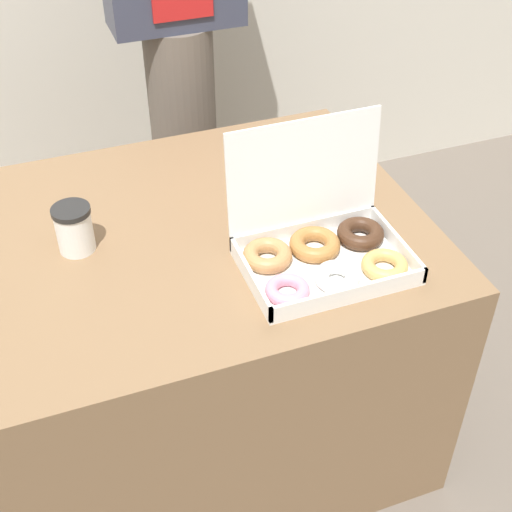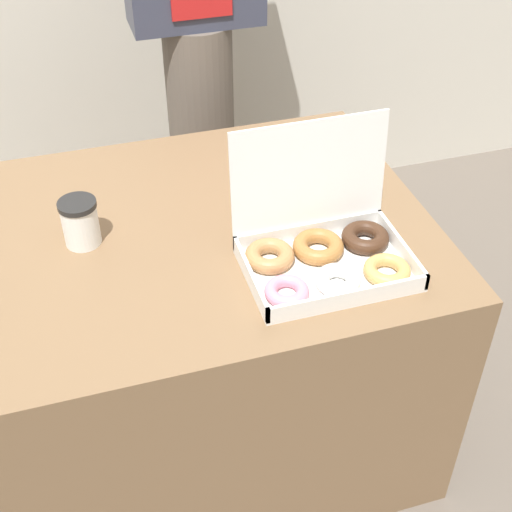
% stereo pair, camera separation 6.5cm
% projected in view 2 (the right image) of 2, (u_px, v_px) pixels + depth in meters
% --- Properties ---
extents(ground_plane, '(14.00, 14.00, 0.00)m').
position_uv_depth(ground_plane, '(211.00, 420.00, 2.09)').
color(ground_plane, '#665B51').
extents(table, '(1.07, 0.86, 0.71)m').
position_uv_depth(table, '(205.00, 335.00, 1.86)').
color(table, brown).
rests_on(table, ground_plane).
extents(donut_box, '(0.37, 0.27, 0.29)m').
position_uv_depth(donut_box, '(324.00, 248.00, 1.51)').
color(donut_box, white).
rests_on(donut_box, table).
extents(coffee_cup, '(0.08, 0.08, 0.11)m').
position_uv_depth(coffee_cup, '(80.00, 222.00, 1.56)').
color(coffee_cup, white).
rests_on(coffee_cup, table).
extents(person_customer, '(0.39, 0.22, 1.71)m').
position_uv_depth(person_customer, '(195.00, 3.00, 2.07)').
color(person_customer, '#665B51').
rests_on(person_customer, ground_plane).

